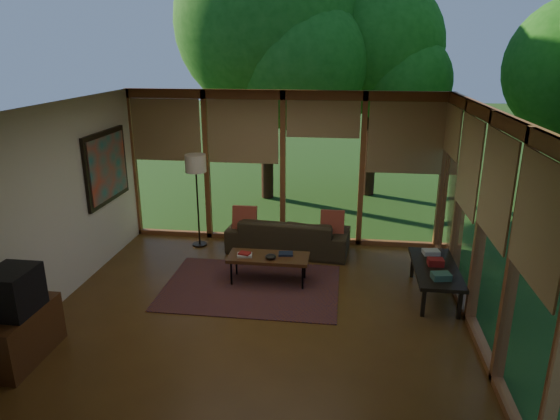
# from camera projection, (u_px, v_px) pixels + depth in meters

# --- Properties ---
(floor) EXTENTS (5.50, 5.50, 0.00)m
(floor) POSITION_uv_depth(u_px,v_px,m) (260.00, 306.00, 6.82)
(floor) COLOR brown
(floor) RESTS_ON ground
(ceiling) EXTENTS (5.50, 5.50, 0.00)m
(ceiling) POSITION_uv_depth(u_px,v_px,m) (257.00, 106.00, 5.99)
(ceiling) COLOR white
(ceiling) RESTS_ON ground
(wall_left) EXTENTS (0.04, 5.00, 2.70)m
(wall_left) POSITION_uv_depth(u_px,v_px,m) (58.00, 204.00, 6.75)
(wall_left) COLOR beige
(wall_left) RESTS_ON ground
(wall_front) EXTENTS (5.50, 0.04, 2.70)m
(wall_front) POSITION_uv_depth(u_px,v_px,m) (205.00, 309.00, 4.05)
(wall_front) COLOR beige
(wall_front) RESTS_ON ground
(window_wall_back) EXTENTS (5.50, 0.12, 2.70)m
(window_wall_back) POSITION_uv_depth(u_px,v_px,m) (283.00, 169.00, 8.76)
(window_wall_back) COLOR brown
(window_wall_back) RESTS_ON ground
(window_wall_right) EXTENTS (0.12, 5.00, 2.70)m
(window_wall_right) POSITION_uv_depth(u_px,v_px,m) (481.00, 222.00, 6.06)
(window_wall_right) COLOR brown
(window_wall_right) RESTS_ON ground
(tree_nw) EXTENTS (3.96, 3.96, 5.87)m
(tree_nw) POSITION_uv_depth(u_px,v_px,m) (267.00, 23.00, 10.70)
(tree_nw) COLOR #341C13
(tree_nw) RESTS_ON ground
(tree_ne) EXTENTS (3.00, 3.00, 4.91)m
(tree_ne) POSITION_uv_depth(u_px,v_px,m) (376.00, 47.00, 11.10)
(tree_ne) COLOR #341C13
(tree_ne) RESTS_ON ground
(rug) EXTENTS (2.56, 1.81, 0.01)m
(rug) POSITION_uv_depth(u_px,v_px,m) (251.00, 287.00, 7.37)
(rug) COLOR brown
(rug) RESTS_ON floor
(sofa) EXTENTS (2.13, 0.99, 0.60)m
(sofa) POSITION_uv_depth(u_px,v_px,m) (288.00, 235.00, 8.60)
(sofa) COLOR #332919
(sofa) RESTS_ON floor
(pillow_left) EXTENTS (0.41, 0.22, 0.43)m
(pillow_left) POSITION_uv_depth(u_px,v_px,m) (245.00, 218.00, 8.55)
(pillow_left) COLOR maroon
(pillow_left) RESTS_ON sofa
(pillow_right) EXTENTS (0.40, 0.21, 0.42)m
(pillow_right) POSITION_uv_depth(u_px,v_px,m) (332.00, 222.00, 8.37)
(pillow_right) COLOR maroon
(pillow_right) RESTS_ON sofa
(ct_book_lower) EXTENTS (0.24, 0.19, 0.03)m
(ct_book_lower) POSITION_uv_depth(u_px,v_px,m) (245.00, 255.00, 7.40)
(ct_book_lower) COLOR #B4B0A3
(ct_book_lower) RESTS_ON coffee_table
(ct_book_upper) EXTENTS (0.19, 0.16, 0.03)m
(ct_book_upper) POSITION_uv_depth(u_px,v_px,m) (245.00, 253.00, 7.39)
(ct_book_upper) COLOR maroon
(ct_book_upper) RESTS_ON coffee_table
(ct_book_side) EXTENTS (0.23, 0.18, 0.03)m
(ct_book_side) POSITION_uv_depth(u_px,v_px,m) (286.00, 254.00, 7.45)
(ct_book_side) COLOR black
(ct_book_side) RESTS_ON coffee_table
(ct_bowl) EXTENTS (0.16, 0.16, 0.07)m
(ct_bowl) POSITION_uv_depth(u_px,v_px,m) (271.00, 257.00, 7.30)
(ct_bowl) COLOR black
(ct_bowl) RESTS_ON coffee_table
(media_cabinet) EXTENTS (0.50, 1.00, 0.60)m
(media_cabinet) POSITION_uv_depth(u_px,v_px,m) (19.00, 335.00, 5.59)
(media_cabinet) COLOR #522D16
(media_cabinet) RESTS_ON floor
(television) EXTENTS (0.45, 0.55, 0.50)m
(television) POSITION_uv_depth(u_px,v_px,m) (13.00, 291.00, 5.42)
(television) COLOR black
(television) RESTS_ON media_cabinet
(console_book_a) EXTENTS (0.27, 0.21, 0.09)m
(console_book_a) POSITION_uv_depth(u_px,v_px,m) (441.00, 276.00, 6.58)
(console_book_a) COLOR #355D4A
(console_book_a) RESTS_ON side_console
(console_book_b) EXTENTS (0.22, 0.17, 0.10)m
(console_book_b) POSITION_uv_depth(u_px,v_px,m) (436.00, 262.00, 7.00)
(console_book_b) COLOR maroon
(console_book_b) RESTS_ON side_console
(console_book_c) EXTENTS (0.26, 0.21, 0.06)m
(console_book_c) POSITION_uv_depth(u_px,v_px,m) (431.00, 252.00, 7.39)
(console_book_c) COLOR #B4B0A3
(console_book_c) RESTS_ON side_console
(floor_lamp) EXTENTS (0.36, 0.36, 1.65)m
(floor_lamp) POSITION_uv_depth(u_px,v_px,m) (196.00, 169.00, 8.51)
(floor_lamp) COLOR black
(floor_lamp) RESTS_ON floor
(coffee_table) EXTENTS (1.20, 0.50, 0.43)m
(coffee_table) POSITION_uv_depth(u_px,v_px,m) (268.00, 258.00, 7.42)
(coffee_table) COLOR #522D16
(coffee_table) RESTS_ON floor
(side_console) EXTENTS (0.60, 1.40, 0.46)m
(side_console) POSITION_uv_depth(u_px,v_px,m) (435.00, 270.00, 6.99)
(side_console) COLOR black
(side_console) RESTS_ON floor
(wall_painting) EXTENTS (0.06, 1.35, 1.15)m
(wall_painting) POSITION_uv_depth(u_px,v_px,m) (107.00, 167.00, 8.00)
(wall_painting) COLOR black
(wall_painting) RESTS_ON wall_left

